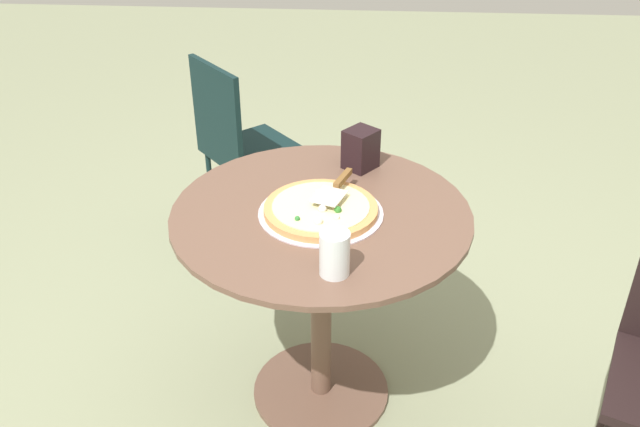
{
  "coord_description": "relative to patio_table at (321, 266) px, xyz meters",
  "views": [
    {
      "loc": [
        -1.7,
        -0.12,
        1.78
      ],
      "look_at": [
        -0.01,
        0.0,
        0.74
      ],
      "focal_mm": 38.27,
      "sensor_mm": 36.0,
      "label": 1
    }
  ],
  "objects": [
    {
      "name": "ground_plane",
      "position": [
        0.0,
        0.0,
        -0.54
      ],
      "size": [
        10.0,
        10.0,
        0.0
      ],
      "primitive_type": "plane",
      "color": "gray"
    },
    {
      "name": "patio_chair_far",
      "position": [
        0.95,
        0.42,
        -0.04
      ],
      "size": [
        0.51,
        0.51,
        0.86
      ],
      "color": "black",
      "rests_on": "ground"
    },
    {
      "name": "drinking_cup",
      "position": [
        -0.3,
        -0.05,
        0.26
      ],
      "size": [
        0.08,
        0.08,
        0.12
      ],
      "primitive_type": "cylinder",
      "color": "silver",
      "rests_on": "patio_table"
    },
    {
      "name": "napkin_dispenser",
      "position": [
        0.28,
        -0.11,
        0.26
      ],
      "size": [
        0.13,
        0.13,
        0.13
      ],
      "primitive_type": "cube",
      "rotation": [
        0.0,
        0.0,
        5.61
      ],
      "color": "black",
      "rests_on": "patio_table"
    },
    {
      "name": "pizza_on_tray",
      "position": [
        -0.01,
        0.0,
        0.21
      ],
      "size": [
        0.37,
        0.37,
        0.04
      ],
      "color": "silver",
      "rests_on": "patio_table"
    },
    {
      "name": "pizza_server",
      "position": [
        0.06,
        -0.04,
        0.25
      ],
      "size": [
        0.21,
        0.12,
        0.02
      ],
      "color": "silver",
      "rests_on": "pizza_on_tray"
    },
    {
      "name": "patio_table",
      "position": [
        0.0,
        0.0,
        0.0
      ],
      "size": [
        0.89,
        0.89,
        0.74
      ],
      "color": "brown",
      "rests_on": "ground"
    }
  ]
}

